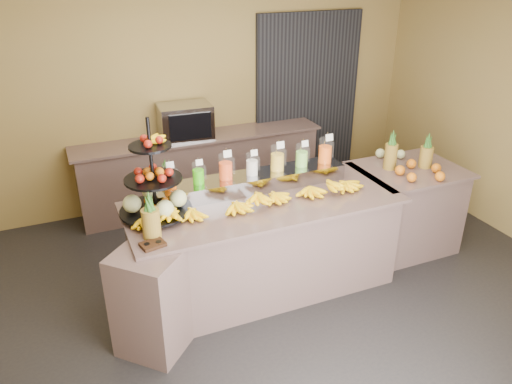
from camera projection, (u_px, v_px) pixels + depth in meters
ground at (276, 303)px, 4.65m from camera, size 6.00×6.00×0.00m
room_envelope at (262, 83)px, 4.56m from camera, size 6.04×5.02×2.82m
buffet_counter at (254, 250)px, 4.63m from camera, size 2.75×1.25×0.93m
right_counter at (404, 208)px, 5.39m from camera, size 1.08×0.88×0.93m
back_ledge at (202, 171)px, 6.32m from camera, size 3.10×0.55×0.93m
pitcher_tray at (252, 182)px, 4.70m from camera, size 1.85×0.30×0.15m
juice_pitcher_orange_a at (170, 178)px, 4.35m from camera, size 0.12×0.12×0.28m
juice_pitcher_green at (198, 175)px, 4.45m from camera, size 0.11×0.11×0.26m
juice_pitcher_orange_b at (226, 168)px, 4.53m from camera, size 0.13×0.13×0.31m
juice_pitcher_milk at (252, 165)px, 4.63m from camera, size 0.11×0.12×0.27m
juice_pitcher_lemon at (277, 160)px, 4.72m from camera, size 0.13×0.14×0.32m
juice_pitcher_lime at (302, 157)px, 4.81m from camera, size 0.12×0.12×0.29m
juice_pitcher_orange_c at (325, 152)px, 4.90m from camera, size 0.13×0.14×0.32m
banana_heap at (255, 198)px, 4.39m from camera, size 2.14×0.19×0.18m
fruit_stand at (159, 191)px, 4.18m from camera, size 0.73×0.73×0.86m
condiment_caddy at (153, 244)px, 3.80m from camera, size 0.20×0.17×0.03m
pineapple_left_a at (151, 220)px, 3.86m from camera, size 0.14×0.14×0.40m
pineapple_left_b at (167, 183)px, 4.51m from camera, size 0.12×0.12×0.38m
right_fruit_pile at (413, 164)px, 5.07m from camera, size 0.51×0.48×0.27m
oven_warmer at (185, 121)px, 5.97m from camera, size 0.64×0.47×0.41m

